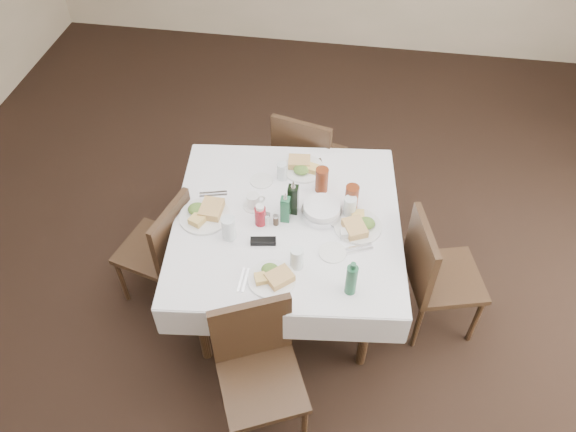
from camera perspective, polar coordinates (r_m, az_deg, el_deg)
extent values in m
plane|color=black|center=(3.80, -1.10, -9.57)|extent=(7.00, 7.00, 0.00)
cylinder|color=black|center=(3.36, -8.81, -10.74)|extent=(0.06, 0.06, 0.72)
cylinder|color=black|center=(3.94, -6.74, 1.01)|extent=(0.06, 0.06, 0.72)
cylinder|color=black|center=(3.33, 7.91, -11.39)|extent=(0.06, 0.06, 0.72)
cylinder|color=black|center=(3.92, 7.21, 0.55)|extent=(0.06, 0.06, 0.72)
cube|color=black|center=(3.30, -0.12, -0.65)|extent=(1.32, 1.32, 0.03)
cube|color=white|center=(3.28, -0.12, -0.40)|extent=(1.45, 1.45, 0.01)
cube|color=white|center=(3.83, 0.34, 5.69)|extent=(1.31, 0.16, 0.22)
cube|color=white|center=(2.97, -0.71, -11.18)|extent=(1.31, 0.16, 0.22)
cube|color=white|center=(3.41, 10.98, -2.01)|extent=(0.16, 1.31, 0.22)
cube|color=white|center=(3.45, -11.08, -1.27)|extent=(0.16, 1.31, 0.22)
cube|color=black|center=(4.17, 2.27, 5.86)|extent=(0.52, 0.52, 0.04)
cube|color=black|center=(3.88, 1.30, 6.74)|extent=(0.42, 0.14, 0.47)
cylinder|color=black|center=(4.40, 5.32, 4.51)|extent=(0.03, 0.03, 0.44)
cylinder|color=black|center=(4.15, 3.61, 1.37)|extent=(0.03, 0.03, 0.44)
cylinder|color=black|center=(4.49, 0.86, 5.78)|extent=(0.03, 0.03, 0.44)
cylinder|color=black|center=(4.24, -1.06, 2.77)|extent=(0.03, 0.03, 0.44)
cube|color=black|center=(3.06, -2.67, -16.74)|extent=(0.56, 0.56, 0.04)
cube|color=black|center=(2.95, -3.73, -11.50)|extent=(0.40, 0.21, 0.46)
cylinder|color=black|center=(3.32, -6.50, -16.36)|extent=(0.03, 0.03, 0.43)
cylinder|color=black|center=(3.20, 1.69, -20.51)|extent=(0.03, 0.03, 0.43)
cylinder|color=black|center=(3.35, -0.17, -14.97)|extent=(0.03, 0.03, 0.43)
cube|color=black|center=(3.55, 15.66, -6.06)|extent=(0.52, 0.52, 0.04)
cube|color=black|center=(3.31, 13.31, -4.01)|extent=(0.15, 0.42, 0.46)
cylinder|color=black|center=(3.69, 18.52, -10.01)|extent=(0.03, 0.03, 0.43)
cylinder|color=black|center=(3.57, 13.02, -10.81)|extent=(0.03, 0.03, 0.43)
cylinder|color=black|center=(3.88, 16.79, -5.57)|extent=(0.03, 0.03, 0.43)
cylinder|color=black|center=(3.76, 11.57, -6.18)|extent=(0.03, 0.03, 0.43)
cube|color=black|center=(3.68, -13.47, -3.33)|extent=(0.49, 0.49, 0.04)
cube|color=black|center=(3.44, -11.57, -1.94)|extent=(0.14, 0.40, 0.44)
cylinder|color=black|center=(4.00, -13.70, -2.69)|extent=(0.03, 0.03, 0.41)
cylinder|color=black|center=(3.85, -9.41, -4.31)|extent=(0.03, 0.03, 0.41)
cylinder|color=black|center=(3.85, -16.50, -6.28)|extent=(0.03, 0.03, 0.41)
cylinder|color=black|center=(3.69, -12.13, -8.14)|extent=(0.03, 0.03, 0.41)
cylinder|color=white|center=(3.59, 1.61, 4.81)|extent=(0.27, 0.27, 0.01)
cube|color=tan|center=(3.59, 1.15, 5.52)|extent=(0.15, 0.12, 0.04)
cube|color=#E2B54F|center=(3.56, 2.36, 4.89)|extent=(0.10, 0.09, 0.03)
ellipsoid|color=#2A5E19|center=(3.53, 1.35, 4.72)|extent=(0.10, 0.09, 0.04)
cylinder|color=white|center=(2.99, -1.65, -6.41)|extent=(0.26, 0.26, 0.01)
cube|color=tan|center=(2.96, -0.86, -6.24)|extent=(0.17, 0.17, 0.04)
cube|color=#E2B54F|center=(2.97, -2.56, -6.31)|extent=(0.10, 0.09, 0.03)
ellipsoid|color=#2A5E19|center=(3.00, -1.84, -5.45)|extent=(0.10, 0.09, 0.04)
cylinder|color=white|center=(3.26, 7.09, -1.04)|extent=(0.28, 0.28, 0.01)
cube|color=tan|center=(3.21, 6.80, -1.20)|extent=(0.16, 0.18, 0.05)
cube|color=#E2B54F|center=(3.27, 7.11, -0.08)|extent=(0.08, 0.10, 0.04)
ellipsoid|color=#2A5E19|center=(3.24, 7.96, -0.71)|extent=(0.10, 0.09, 0.05)
cylinder|color=white|center=(3.32, -8.47, 0.00)|extent=(0.30, 0.30, 0.02)
cube|color=tan|center=(3.31, -7.77, 0.72)|extent=(0.13, 0.16, 0.05)
cube|color=#E2B54F|center=(3.28, -9.10, -0.28)|extent=(0.11, 0.12, 0.04)
ellipsoid|color=#2A5E19|center=(3.32, -9.22, 0.70)|extent=(0.11, 0.10, 0.05)
cylinder|color=white|center=(3.51, -2.71, 3.60)|extent=(0.14, 0.14, 0.01)
cylinder|color=white|center=(3.12, 4.55, -3.71)|extent=(0.15, 0.15, 0.01)
cylinder|color=silver|center=(3.49, -0.61, 4.58)|extent=(0.06, 0.06, 0.12)
cylinder|color=silver|center=(3.00, 0.90, -4.30)|extent=(0.07, 0.07, 0.13)
cylinder|color=silver|center=(3.27, 6.30, 0.92)|extent=(0.07, 0.07, 0.14)
cylinder|color=silver|center=(3.15, -6.03, -1.23)|extent=(0.08, 0.08, 0.15)
cylinder|color=maroon|center=(3.40, 3.45, 3.69)|extent=(0.08, 0.08, 0.17)
cylinder|color=maroon|center=(3.31, 6.48, 1.87)|extent=(0.08, 0.08, 0.17)
cylinder|color=silver|center=(3.29, 3.43, 0.36)|extent=(0.24, 0.24, 0.04)
cylinder|color=white|center=(3.27, 3.45, 0.76)|extent=(0.22, 0.22, 0.05)
cube|color=black|center=(3.25, 0.52, 1.68)|extent=(0.06, 0.06, 0.20)
cone|color=silver|center=(3.17, 0.53, 3.28)|extent=(0.03, 0.03, 0.05)
cube|color=#215D3B|center=(3.22, -0.27, 0.68)|extent=(0.05, 0.05, 0.17)
cone|color=silver|center=(3.14, -0.28, 2.06)|extent=(0.03, 0.03, 0.05)
cylinder|color=maroon|center=(3.22, -2.83, 0.01)|extent=(0.07, 0.07, 0.12)
cylinder|color=white|center=(3.17, -2.88, 0.90)|extent=(0.05, 0.05, 0.02)
cylinder|color=white|center=(3.23, -2.13, -0.38)|extent=(0.04, 0.04, 0.07)
cylinder|color=silver|center=(3.20, -2.15, 0.12)|extent=(0.04, 0.04, 0.01)
cylinder|color=#3B2A1E|center=(3.23, -1.25, -0.47)|extent=(0.03, 0.03, 0.06)
cylinder|color=silver|center=(3.21, -1.26, -0.03)|extent=(0.03, 0.03, 0.01)
cylinder|color=white|center=(3.36, -3.54, 1.05)|extent=(0.12, 0.12, 0.01)
cylinder|color=white|center=(3.32, -3.57, 1.59)|extent=(0.08, 0.08, 0.08)
cylinder|color=black|center=(3.30, -3.59, 1.93)|extent=(0.06, 0.06, 0.01)
torus|color=white|center=(3.33, -2.78, 1.75)|extent=(0.05, 0.03, 0.05)
cube|color=black|center=(3.15, -2.53, -2.57)|extent=(0.15, 0.07, 0.03)
cylinder|color=#215D3B|center=(2.90, 6.45, -6.46)|extent=(0.06, 0.06, 0.19)
cylinder|color=#215D3B|center=(2.81, 6.64, -5.07)|extent=(0.03, 0.03, 0.04)
cube|color=white|center=(3.19, 6.21, -1.83)|extent=(0.11, 0.07, 0.05)
cube|color=pink|center=(3.18, 6.23, -1.73)|extent=(0.08, 0.05, 0.02)
cube|color=silver|center=(3.60, 3.14, 4.88)|extent=(0.08, 0.17, 0.01)
cube|color=silver|center=(3.60, 3.57, 4.94)|extent=(0.08, 0.17, 0.01)
cube|color=silver|center=(3.00, -4.34, -6.53)|extent=(0.01, 0.16, 0.01)
cube|color=silver|center=(3.00, -4.80, -6.47)|extent=(0.01, 0.16, 0.01)
cube|color=silver|center=(3.14, 7.02, -3.58)|extent=(0.18, 0.09, 0.01)
cube|color=silver|center=(3.15, 6.83, -3.19)|extent=(0.18, 0.09, 0.01)
cube|color=silver|center=(3.46, -7.60, 2.37)|extent=(0.16, 0.06, 0.01)
cube|color=silver|center=(3.44, -7.60, 2.07)|extent=(0.16, 0.06, 0.01)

